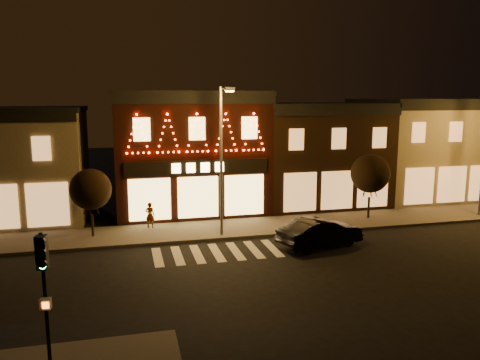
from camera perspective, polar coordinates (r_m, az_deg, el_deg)
name	(u,v)px	position (r m, az deg, el deg)	size (l,w,h in m)	color
ground	(234,281)	(20.86, -0.68, -12.17)	(120.00, 120.00, 0.00)	black
sidewalk_far	(236,228)	(28.66, -0.46, -5.85)	(44.00, 4.00, 0.15)	#47423D
building_pulp	(189,151)	(33.31, -6.23, 3.47)	(10.20, 8.34, 8.30)	black
building_right_a	(315,153)	(35.88, 9.01, 3.22)	(9.20, 8.28, 7.50)	black
building_right_b	(420,148)	(40.23, 20.93, 3.61)	(9.20, 8.28, 7.80)	#797056
traffic_signal_near	(44,277)	(14.09, -22.68, -10.78)	(0.32, 0.43, 4.09)	black
streetlamp_mid	(222,150)	(25.95, -2.15, 3.64)	(0.54, 1.90, 8.30)	#59595E
tree_left	(91,189)	(27.45, -17.64, -1.09)	(2.30, 2.30, 3.84)	black
tree_right	(370,173)	(31.38, 15.49, 0.77)	(2.50, 2.50, 4.18)	black
dark_sedan	(320,232)	(25.58, 9.67, -6.28)	(1.66, 4.75, 1.56)	black
pedestrian	(150,215)	(28.85, -10.84, -4.18)	(0.56, 0.37, 1.54)	gray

